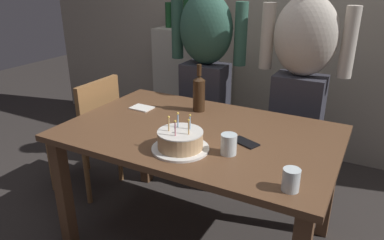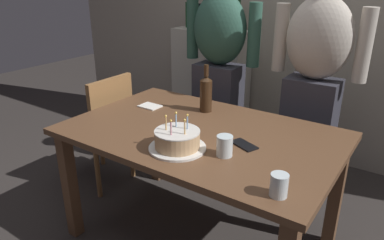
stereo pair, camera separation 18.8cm
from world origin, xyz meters
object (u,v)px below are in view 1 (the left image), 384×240
at_px(cell_phone, 245,142).
at_px(dining_chair, 91,126).
at_px(person_man_bearded, 205,70).
at_px(wine_bottle, 199,93).
at_px(water_glass_near, 229,144).
at_px(water_glass_far, 291,180).
at_px(birthday_cake, 180,141).
at_px(napkin_stack, 142,108).
at_px(person_woman_cardigan, 300,82).

xyz_separation_m(cell_phone, dining_chair, (-1.24, 0.18, -0.23)).
bearing_deg(person_man_bearded, dining_chair, 45.62).
xyz_separation_m(wine_bottle, cell_phone, (0.43, -0.31, -0.12)).
bearing_deg(cell_phone, wine_bottle, 166.31).
bearing_deg(water_glass_near, water_glass_far, -27.14).
xyz_separation_m(water_glass_far, wine_bottle, (-0.74, 0.64, 0.07)).
bearing_deg(birthday_cake, water_glass_far, -10.38).
relative_size(birthday_cake, person_man_bearded, 0.17).
distance_m(wine_bottle, cell_phone, 0.54).
bearing_deg(cell_phone, napkin_stack, -170.20).
height_order(birthday_cake, person_woman_cardigan, person_woman_cardigan).
bearing_deg(dining_chair, cell_phone, 81.97).
relative_size(birthday_cake, cell_phone, 1.99).
height_order(birthday_cake, cell_phone, birthday_cake).
bearing_deg(napkin_stack, dining_chair, 179.42).
bearing_deg(dining_chair, water_glass_near, 74.95).
bearing_deg(dining_chair, napkin_stack, 89.42).
bearing_deg(water_glass_far, person_man_bearded, 129.76).
height_order(wine_bottle, cell_phone, wine_bottle).
height_order(birthday_cake, napkin_stack, birthday_cake).
bearing_deg(napkin_stack, cell_phone, -12.45).
bearing_deg(napkin_stack, person_woman_cardigan, 36.45).
relative_size(water_glass_near, person_man_bearded, 0.06).
height_order(water_glass_far, cell_phone, water_glass_far).
relative_size(water_glass_near, water_glass_far, 1.08).
distance_m(cell_phone, person_man_bearded, 1.03).
relative_size(water_glass_far, person_woman_cardigan, 0.06).
relative_size(water_glass_far, dining_chair, 0.11).
height_order(person_man_bearded, dining_chair, person_man_bearded).
relative_size(water_glass_near, person_woman_cardigan, 0.06).
distance_m(wine_bottle, person_woman_cardigan, 0.71).
xyz_separation_m(wine_bottle, person_man_bearded, (-0.20, 0.49, 0.01)).
height_order(water_glass_far, wine_bottle, wine_bottle).
distance_m(water_glass_far, wine_bottle, 0.98).
bearing_deg(birthday_cake, wine_bottle, 107.93).
bearing_deg(wine_bottle, napkin_stack, -157.95).
bearing_deg(cell_phone, birthday_cake, -116.68).
height_order(wine_bottle, dining_chair, wine_bottle).
height_order(water_glass_near, water_glass_far, water_glass_near).
bearing_deg(dining_chair, person_man_bearded, 135.62).
bearing_deg(birthday_cake, water_glass_near, 17.46).
bearing_deg(wine_bottle, person_man_bearded, 112.02).
bearing_deg(birthday_cake, person_woman_cardigan, 71.62).
distance_m(cell_phone, dining_chair, 1.28).
distance_m(water_glass_far, dining_chair, 1.66).
bearing_deg(person_man_bearded, person_woman_cardigan, -180.00).
bearing_deg(water_glass_near, person_man_bearded, 122.07).
height_order(birthday_cake, person_man_bearded, person_man_bearded).
relative_size(napkin_stack, person_man_bearded, 0.08).
distance_m(person_man_bearded, person_woman_cardigan, 0.71).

